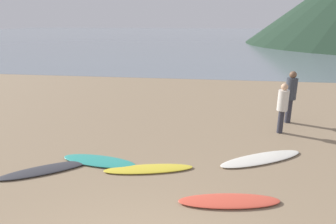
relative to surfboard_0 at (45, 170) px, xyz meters
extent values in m
cube|color=#8C7559|center=(2.97, 6.74, -0.13)|extent=(120.00, 120.00, 0.20)
cube|color=slate|center=(2.97, 61.78, -0.03)|extent=(140.00, 100.00, 0.01)
ellipsoid|color=#333338|center=(0.00, 0.00, 0.00)|extent=(2.00, 1.57, 0.07)
ellipsoid|color=teal|center=(1.10, 0.61, 0.00)|extent=(2.03, 0.85, 0.08)
ellipsoid|color=yellow|center=(2.42, 0.39, 0.00)|extent=(2.19, 0.96, 0.06)
ellipsoid|color=#D84C38|center=(4.26, -0.70, 0.01)|extent=(2.07, 0.82, 0.08)
ellipsoid|color=silver|center=(5.18, 1.32, 0.00)|extent=(2.38, 1.68, 0.07)
cylinder|color=#2D2D38|center=(6.04, 3.37, 0.34)|extent=(0.18, 0.18, 0.74)
cylinder|color=beige|center=(6.04, 3.37, 1.02)|extent=(0.32, 0.32, 0.64)
sphere|color=tan|center=(6.04, 3.37, 1.45)|extent=(0.21, 0.21, 0.21)
cylinder|color=#2D2D38|center=(6.52, 4.43, 0.38)|extent=(0.20, 0.20, 0.83)
cylinder|color=#333842|center=(6.52, 4.43, 1.16)|extent=(0.36, 0.36, 0.72)
sphere|color=brown|center=(6.52, 4.43, 1.64)|extent=(0.24, 0.24, 0.24)
camera|label=1|loc=(3.77, -5.91, 3.43)|focal=32.06mm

